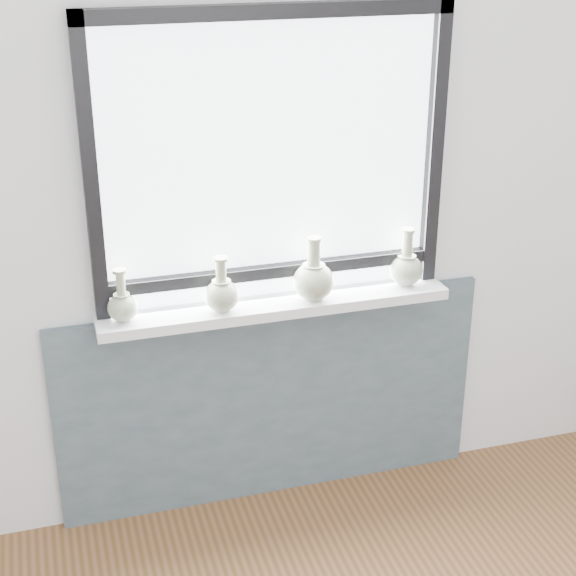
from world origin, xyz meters
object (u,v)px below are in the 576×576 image
object	(u,v)px
vase_a	(122,305)
vase_b	(222,293)
windowsill	(276,306)
vase_c	(314,279)
vase_d	(406,267)

from	to	relation	value
vase_a	vase_b	distance (m)	0.35
windowsill	vase_a	bearing A→B (deg)	-179.42
vase_c	vase_d	distance (m)	0.38
vase_a	vase_b	size ratio (longest dim) A/B	0.95
vase_c	vase_a	bearing A→B (deg)	178.74
vase_a	vase_c	size ratio (longest dim) A/B	0.80
vase_d	vase_c	bearing A→B (deg)	-175.83
windowsill	vase_b	world-z (taller)	vase_b
vase_d	windowsill	bearing A→B (deg)	-179.25
vase_b	vase_d	distance (m)	0.73
vase_c	vase_b	bearing A→B (deg)	-179.65
vase_b	windowsill	bearing A→B (deg)	6.35
vase_a	vase_c	xyz separation A→B (m)	(0.70, -0.02, 0.02)
vase_d	vase_b	bearing A→B (deg)	-177.65
vase_a	vase_c	bearing A→B (deg)	-1.26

